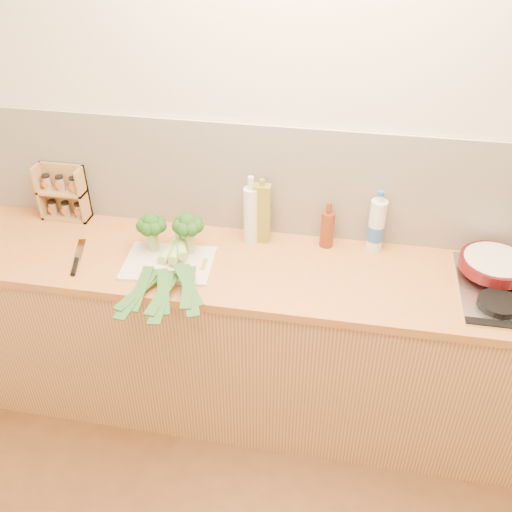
{
  "coord_description": "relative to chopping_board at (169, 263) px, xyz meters",
  "views": [
    {
      "loc": [
        0.23,
        -0.83,
        2.39
      ],
      "look_at": [
        -0.13,
        1.1,
        1.02
      ],
      "focal_mm": 40.0,
      "sensor_mm": 36.0,
      "label": 1
    }
  ],
  "objects": [
    {
      "name": "leek_back",
      "position": [
        0.08,
        -0.04,
        0.06
      ],
      "size": [
        0.28,
        0.61,
        0.04
      ],
      "rotation": [
        0.0,
        0.0,
        0.39
      ],
      "color": "white",
      "rests_on": "chopping_board"
    },
    {
      "name": "glass_bottle",
      "position": [
        0.33,
        0.26,
        0.14
      ],
      "size": [
        0.07,
        0.07,
        0.34
      ],
      "color": "silver",
      "rests_on": "counter"
    },
    {
      "name": "chefs_knife",
      "position": [
        -0.41,
        -0.07,
        0.0
      ],
      "size": [
        0.11,
        0.29,
        0.02
      ],
      "rotation": [
        0.0,
        0.0,
        0.29
      ],
      "color": "silver",
      "rests_on": "counter"
    },
    {
      "name": "skillet",
      "position": [
        1.41,
        0.17,
        0.06
      ],
      "size": [
        0.44,
        0.3,
        0.05
      ],
      "rotation": [
        0.0,
        0.0,
        -0.12
      ],
      "color": "#4A0C0E",
      "rests_on": "gas_hob"
    },
    {
      "name": "chopping_board",
      "position": [
        0.0,
        0.0,
        0.0
      ],
      "size": [
        0.41,
        0.31,
        0.01
      ],
      "primitive_type": "cube",
      "rotation": [
        0.0,
        0.0,
        0.07
      ],
      "color": "beige",
      "rests_on": "counter"
    },
    {
      "name": "leek_front",
      "position": [
        -0.02,
        -0.04,
        0.03
      ],
      "size": [
        0.13,
        0.66,
        0.04
      ],
      "rotation": [
        0.0,
        0.0,
        -0.1
      ],
      "color": "white",
      "rests_on": "chopping_board"
    },
    {
      "name": "spice_rack",
      "position": [
        -0.62,
        0.31,
        0.12
      ],
      "size": [
        0.24,
        0.09,
        0.28
      ],
      "color": "#A77A47",
      "rests_on": "counter"
    },
    {
      "name": "water_bottle",
      "position": [
        0.9,
        0.29,
        0.11
      ],
      "size": [
        0.08,
        0.08,
        0.28
      ],
      "color": "silver",
      "rests_on": "counter"
    },
    {
      "name": "room_shell",
      "position": [
        0.53,
        0.35,
        0.26
      ],
      "size": [
        3.5,
        3.5,
        3.5
      ],
      "color": "beige",
      "rests_on": "ground"
    },
    {
      "name": "oil_tin",
      "position": [
        0.38,
        0.27,
        0.14
      ],
      "size": [
        0.08,
        0.05,
        0.32
      ],
      "color": "olive",
      "rests_on": "counter"
    },
    {
      "name": "leek_mid",
      "position": [
        0.03,
        -0.04,
        0.05
      ],
      "size": [
        0.15,
        0.68,
        0.04
      ],
      "rotation": [
        0.0,
        0.0,
        0.13
      ],
      "color": "white",
      "rests_on": "chopping_board"
    },
    {
      "name": "counter",
      "position": [
        0.53,
        0.06,
        -0.46
      ],
      "size": [
        3.2,
        0.62,
        0.9
      ],
      "color": "tan",
      "rests_on": "ground"
    },
    {
      "name": "broccoli_left",
      "position": [
        -0.09,
        0.08,
        0.14
      ],
      "size": [
        0.13,
        0.14,
        0.19
      ],
      "color": "#9AA560",
      "rests_on": "chopping_board"
    },
    {
      "name": "amber_bottle",
      "position": [
        0.68,
        0.28,
        0.09
      ],
      "size": [
        0.06,
        0.06,
        0.23
      ],
      "color": "#642A13",
      "rests_on": "counter"
    },
    {
      "name": "broccoli_right",
      "position": [
        0.07,
        0.1,
        0.14
      ],
      "size": [
        0.14,
        0.14,
        0.2
      ],
      "color": "#9AA560",
      "rests_on": "chopping_board"
    }
  ]
}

